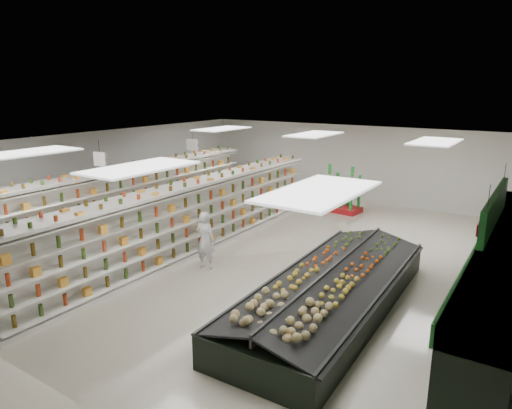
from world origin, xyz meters
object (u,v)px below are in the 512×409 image
Objects in this scene: soda_endcap at (344,191)px; shopper_main at (205,240)px; gondola_left at (123,202)px; produce_island at (331,290)px; gondola_center at (192,220)px; shopper_background at (230,188)px.

soda_endcap reaches higher than shopper_main.
gondola_left is at bearing -130.75° from soda_endcap.
produce_island is at bearing -10.69° from gondola_left.
gondola_center is 4.94m from shopper_background.
produce_island is 8.97m from shopper_background.
soda_endcap is (5.39, 6.25, -0.14)m from gondola_left.
shopper_main is (4.52, -1.16, -0.18)m from gondola_left.
gondola_left is 7.28× the size of shopper_background.
gondola_left is 7.74× the size of shopper_main.
shopper_main is at bearing -160.36° from shopper_background.
gondola_left is 7.13× the size of soda_endcap.
soda_endcap is at bearing -73.25° from shopper_background.
soda_endcap is 4.46m from shopper_background.
gondola_left reaches higher than produce_island.
shopper_main is 0.94× the size of shopper_background.
gondola_left reaches higher than shopper_main.
shopper_background is at bearing 140.39° from produce_island.
gondola_center is 7.14× the size of shopper_background.
gondola_center reaches higher than shopper_main.
produce_island is 4.01× the size of shopper_background.
produce_island is 3.83m from shopper_main.
gondola_left is at bearing 174.46° from gondola_center.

